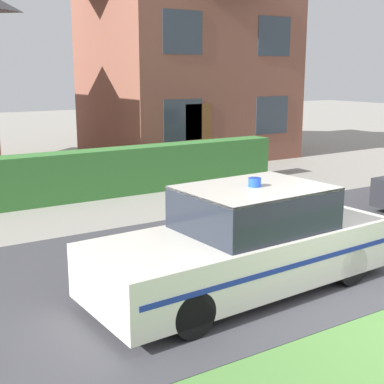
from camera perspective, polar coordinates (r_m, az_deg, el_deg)
road_strip at (r=9.40m, az=6.64°, el=-6.53°), size 28.00×5.37×0.01m
garden_hedge at (r=13.41m, az=-12.06°, el=1.71°), size 11.52×0.68×1.20m
police_car at (r=7.69m, az=5.75°, el=-5.44°), size 4.65×1.92×1.62m
house_right at (r=20.21m, az=-0.65°, el=15.68°), size 6.93×5.82×8.12m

